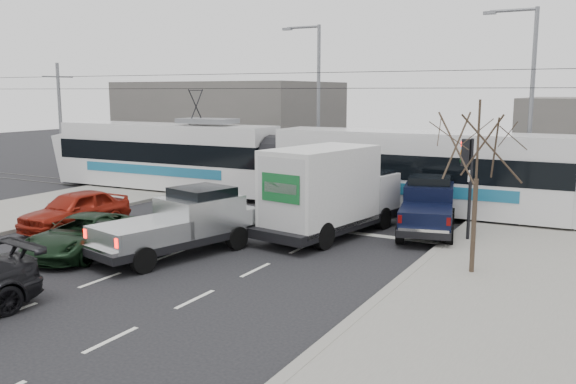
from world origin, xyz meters
The scene contains 15 objects.
ground centered at (0.00, 0.00, 0.00)m, with size 120.00×120.00×0.00m, color black.
sidewalk_right centered at (9.00, 0.00, 0.07)m, with size 6.00×60.00×0.15m, color gray.
rails centered at (0.00, 10.00, 0.01)m, with size 60.00×1.60×0.03m, color #33302D.
building_left centered at (-14.00, 22.00, 3.00)m, with size 14.00×10.00×6.00m, color #655F5B.
bare_tree centered at (7.60, 2.50, 3.79)m, with size 2.40×2.40×5.00m.
traffic_signal centered at (6.47, 6.50, 2.74)m, with size 0.44×0.44×3.60m.
street_lamp_near centered at (7.31, 14.00, 5.11)m, with size 2.38×0.25×9.00m.
street_lamp_far centered at (-4.19, 16.00, 5.11)m, with size 2.38×0.25×9.00m.
catenary centered at (0.00, 10.00, 3.88)m, with size 60.00×0.20×7.00m.
tram centered at (-3.55, 10.52, 1.92)m, with size 26.59×3.40×5.41m.
silver_pickup centered at (-1.42, 0.56, 1.07)m, with size 3.41×6.24×2.15m.
box_truck centered at (1.77, 5.14, 1.66)m, with size 3.42×7.02×3.36m.
navy_pickup centered at (4.89, 7.32, 1.04)m, with size 2.92×5.31×2.12m.
green_car centered at (-4.34, -1.18, 0.65)m, with size 2.15×4.67×1.30m, color black.
red_car centered at (-7.42, 1.32, 0.77)m, with size 1.83×4.54×1.55m, color maroon.
Camera 1 is at (11.17, -15.19, 5.39)m, focal length 38.00 mm.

